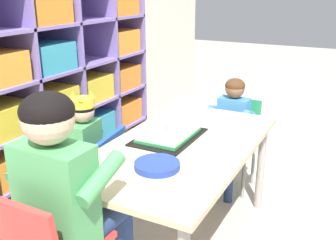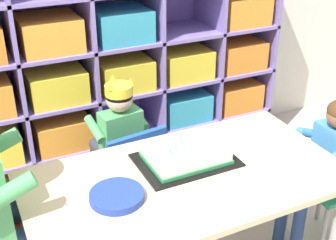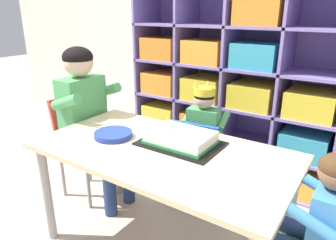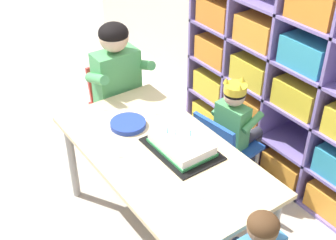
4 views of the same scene
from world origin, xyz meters
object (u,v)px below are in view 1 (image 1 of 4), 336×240
paper_plate_stack (157,165)px  birthday_cake_on_tray (169,132)px  adult_helper_seated (67,188)px  classroom_chair_guest_side (234,134)px  child_with_crown (79,144)px  fork_near_child_seat (217,125)px  activity_table (181,157)px  fork_by_napkin (204,159)px  classroom_chair_blue (96,169)px  fork_at_table_front_edge (130,187)px  guest_at_table_side (231,122)px

paper_plate_stack → birthday_cake_on_tray: bearing=19.1°
adult_helper_seated → classroom_chair_guest_side: (1.53, -0.19, -0.27)m
child_with_crown → adult_helper_seated: bearing=29.8°
classroom_chair_guest_side → fork_near_child_seat: size_ratio=5.23×
activity_table → paper_plate_stack: paper_plate_stack is taller
adult_helper_seated → fork_near_child_seat: 1.09m
activity_table → fork_near_child_seat: (0.36, -0.06, 0.08)m
fork_by_napkin → classroom_chair_blue: bearing=-63.1°
birthday_cake_on_tray → fork_at_table_front_edge: birthday_cake_on_tray is taller
classroom_chair_blue → fork_by_napkin: fork_by_napkin is taller
adult_helper_seated → activity_table: bearing=-102.2°
birthday_cake_on_tray → paper_plate_stack: size_ratio=2.00×
adult_helper_seated → classroom_chair_guest_side: 1.57m
fork_at_table_front_edge → fork_near_child_seat: same height
activity_table → paper_plate_stack: bearing=-175.6°
adult_helper_seated → paper_plate_stack: (0.39, -0.18, -0.03)m
fork_by_napkin → fork_near_child_seat: bearing=-134.8°
classroom_chair_blue → paper_plate_stack: size_ratio=2.97×
guest_at_table_side → birthday_cake_on_tray: bearing=-99.8°
classroom_chair_blue → fork_near_child_seat: bearing=118.9°
classroom_chair_blue → adult_helper_seated: 0.79m
activity_table → fork_by_napkin: (-0.13, -0.18, 0.08)m
child_with_crown → fork_near_child_seat: size_ratio=6.96×
birthday_cake_on_tray → activity_table: bearing=-116.4°
fork_at_table_front_edge → fork_near_child_seat: (0.88, -0.06, -0.00)m
child_with_crown → adult_helper_seated: adult_helper_seated is taller
classroom_chair_blue → guest_at_table_side: bearing=138.1°
guest_at_table_side → birthday_cake_on_tray: guest_at_table_side is taller
classroom_chair_blue → fork_at_table_front_edge: bearing=42.5°
activity_table → child_with_crown: (-0.08, 0.63, -0.02)m
classroom_chair_guest_side → paper_plate_stack: paper_plate_stack is taller
classroom_chair_guest_side → fork_by_napkin: 1.00m
activity_table → child_with_crown: 0.63m
adult_helper_seated → guest_at_table_side: size_ratio=1.31×
classroom_chair_blue → paper_plate_stack: (-0.25, -0.55, 0.25)m
classroom_chair_blue → classroom_chair_guest_side: (0.89, -0.56, 0.01)m
classroom_chair_blue → fork_by_napkin: size_ratio=5.36×
fork_at_table_front_edge → paper_plate_stack: bearing=-58.4°
activity_table → classroom_chair_guest_side: (0.83, -0.03, -0.16)m
classroom_chair_guest_side → paper_plate_stack: size_ratio=3.05×
adult_helper_seated → fork_at_table_front_edge: (0.18, -0.17, -0.04)m
guest_at_table_side → fork_at_table_front_edge: (-1.25, 0.02, 0.11)m
fork_by_napkin → paper_plate_stack: bearing=-8.5°
birthday_cake_on_tray → classroom_chair_guest_side: bearing=-9.6°
adult_helper_seated → fork_by_napkin: 0.67m
fork_at_table_front_edge → birthday_cake_on_tray: bearing=-43.4°
fork_by_napkin → guest_at_table_side: bearing=-138.0°
classroom_chair_blue → guest_at_table_side: 0.98m
child_with_crown → fork_by_napkin: bearing=79.1°
child_with_crown → fork_near_child_seat: 0.83m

